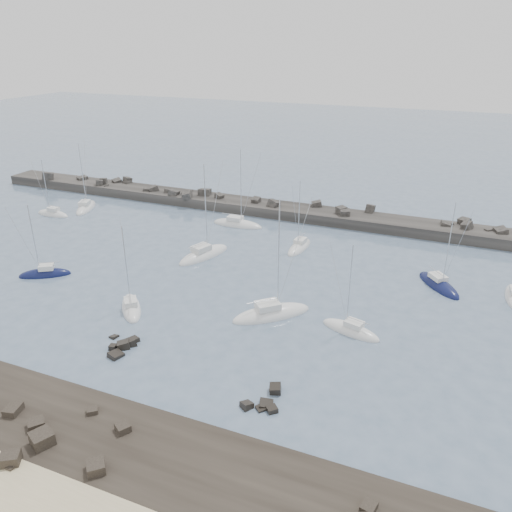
# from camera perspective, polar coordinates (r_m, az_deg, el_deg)

# --- Properties ---
(ground) EXTENTS (400.00, 400.00, 0.00)m
(ground) POSITION_cam_1_polar(r_m,az_deg,el_deg) (60.24, -7.55, -6.51)
(ground) COLOR slate
(ground) RESTS_ON ground
(rock_shelf) EXTENTS (140.00, 12.00, 1.97)m
(rock_shelf) POSITION_cam_1_polar(r_m,az_deg,el_deg) (46.27, -21.66, -18.96)
(rock_shelf) COLOR black
(rock_shelf) RESTS_ON ground
(rock_cluster_near) EXTENTS (3.96, 4.79, 1.47)m
(rock_cluster_near) POSITION_cam_1_polar(r_m,az_deg,el_deg) (55.52, -14.86, -10.00)
(rock_cluster_near) COLOR black
(rock_cluster_near) RESTS_ON ground
(rock_cluster_far) EXTENTS (3.59, 4.34, 1.29)m
(rock_cluster_far) POSITION_cam_1_polar(r_m,az_deg,el_deg) (46.72, 1.15, -16.25)
(rock_cluster_far) COLOR black
(rock_cluster_far) RESTS_ON ground
(breakwater) EXTENTS (115.00, 7.30, 5.00)m
(breakwater) POSITION_cam_1_polar(r_m,az_deg,el_deg) (94.28, -0.03, 5.30)
(breakwater) COLOR #2D2B28
(breakwater) RESTS_ON ground
(sailboat_1) EXTENTS (5.50, 8.75, 13.35)m
(sailboat_1) POSITION_cam_1_polar(r_m,az_deg,el_deg) (101.07, -18.86, 5.19)
(sailboat_1) COLOR white
(sailboat_1) RESTS_ON ground
(sailboat_2) EXTENTS (6.95, 5.51, 11.14)m
(sailboat_2) POSITION_cam_1_polar(r_m,az_deg,el_deg) (74.64, -22.96, -1.96)
(sailboat_2) COLOR #0F1540
(sailboat_2) RESTS_ON ground
(sailboat_3) EXTENTS (5.90, 9.88, 15.02)m
(sailboat_3) POSITION_cam_1_polar(r_m,az_deg,el_deg) (75.08, -5.99, 0.07)
(sailboat_3) COLOR white
(sailboat_3) RESTS_ON ground
(sailboat_4) EXTENTS (9.18, 2.93, 14.35)m
(sailboat_4) POSITION_cam_1_polar(r_m,az_deg,el_deg) (87.17, -2.13, 3.60)
(sailboat_4) COLOR white
(sailboat_4) RESTS_ON ground
(sailboat_5) EXTENTS (6.27, 6.87, 11.42)m
(sailboat_5) POSITION_cam_1_polar(r_m,az_deg,el_deg) (62.35, -14.07, -5.81)
(sailboat_5) COLOR white
(sailboat_5) RESTS_ON ground
(sailboat_6) EXTENTS (2.89, 7.63, 11.90)m
(sailboat_6) POSITION_cam_1_polar(r_m,az_deg,el_deg) (77.82, 4.97, 0.98)
(sailboat_6) COLOR white
(sailboat_6) RESTS_ON ground
(sailboat_7) EXTENTS (9.17, 8.85, 15.39)m
(sailboat_7) POSITION_cam_1_polar(r_m,az_deg,el_deg) (59.23, 1.75, -6.69)
(sailboat_7) COLOR white
(sailboat_7) RESTS_ON ground
(sailboat_8) EXTENTS (6.99, 7.88, 12.75)m
(sailboat_8) POSITION_cam_1_polar(r_m,az_deg,el_deg) (70.11, 20.14, -3.17)
(sailboat_8) COLOR #0F1540
(sailboat_8) RESTS_ON ground
(sailboat_9) EXTENTS (7.36, 3.99, 11.21)m
(sailboat_9) POSITION_cam_1_polar(r_m,az_deg,el_deg) (57.21, 10.77, -8.37)
(sailboat_9) COLOR white
(sailboat_9) RESTS_ON ground
(sailboat_13) EXTENTS (7.04, 2.39, 11.21)m
(sailboat_13) POSITION_cam_1_polar(r_m,az_deg,el_deg) (99.61, -22.19, 4.43)
(sailboat_13) COLOR white
(sailboat_13) RESTS_ON ground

